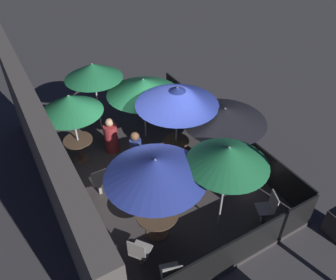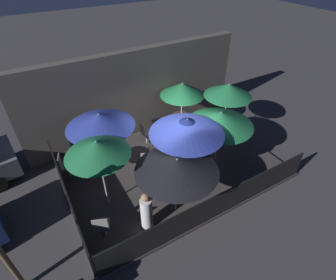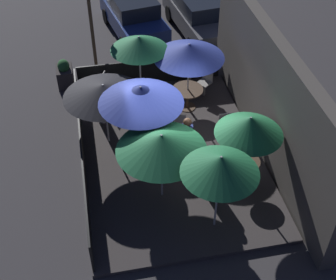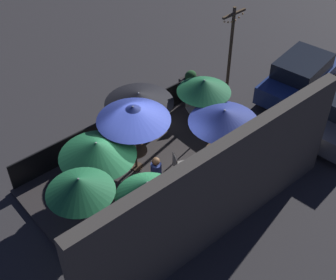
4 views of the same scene
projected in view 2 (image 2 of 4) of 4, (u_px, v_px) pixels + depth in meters
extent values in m
plane|color=#383538|center=(172.00, 168.00, 9.60)|extent=(60.00, 60.00, 0.00)
cube|color=#383333|center=(172.00, 167.00, 9.56)|extent=(7.33, 5.11, 0.12)
cube|color=#4C4742|center=(136.00, 94.00, 10.43)|extent=(8.93, 0.36, 3.56)
cube|color=black|center=(216.00, 206.00, 7.52)|extent=(7.13, 0.05, 0.95)
cube|color=black|center=(67.00, 196.00, 7.79)|extent=(0.05, 4.91, 0.95)
cylinder|color=#B2B2B7|center=(186.00, 152.00, 8.23)|extent=(0.05, 0.05, 2.48)
cone|color=#283893|center=(187.00, 126.00, 7.63)|extent=(2.26, 2.26, 0.50)
cylinder|color=#B2B2B7|center=(182.00, 109.00, 10.59)|extent=(0.05, 0.05, 2.24)
cone|color=#1E6B3D|center=(182.00, 89.00, 10.07)|extent=(1.74, 1.74, 0.51)
cylinder|color=#B2B2B7|center=(104.00, 144.00, 8.66)|extent=(0.05, 0.05, 2.35)
cone|color=#283893|center=(100.00, 120.00, 8.09)|extent=(2.16, 2.16, 0.46)
cylinder|color=#B2B2B7|center=(176.00, 186.00, 7.37)|extent=(0.05, 0.05, 2.05)
cone|color=black|center=(177.00, 165.00, 6.87)|extent=(2.28, 2.28, 0.39)
cylinder|color=#B2B2B7|center=(103.00, 175.00, 7.44)|extent=(0.05, 0.05, 2.45)
cone|color=#1E6B3D|center=(97.00, 148.00, 6.83)|extent=(1.77, 1.77, 0.44)
cylinder|color=#B2B2B7|center=(218.00, 138.00, 9.13)|extent=(0.05, 0.05, 2.10)
cone|color=#1E6B3D|center=(220.00, 118.00, 8.64)|extent=(2.25, 2.25, 0.48)
cylinder|color=#B2B2B7|center=(225.00, 111.00, 10.30)|extent=(0.05, 0.05, 2.35)
cone|color=#1E6B3D|center=(228.00, 90.00, 9.73)|extent=(1.81, 1.81, 0.48)
cylinder|color=#4C3828|center=(184.00, 179.00, 8.98)|extent=(0.41, 0.41, 0.02)
cylinder|color=#4C3828|center=(185.00, 172.00, 8.78)|extent=(0.08, 0.08, 0.70)
cylinder|color=#4C3828|center=(185.00, 164.00, 8.55)|extent=(0.75, 0.75, 0.04)
cylinder|color=#4C3828|center=(181.00, 131.00, 11.27)|extent=(0.47, 0.47, 0.02)
cylinder|color=#4C3828|center=(181.00, 124.00, 11.05)|extent=(0.08, 0.08, 0.72)
cylinder|color=#4C3828|center=(181.00, 117.00, 10.82)|extent=(0.85, 0.85, 0.04)
cylinder|color=#4C3828|center=(109.00, 170.00, 9.37)|extent=(0.55, 0.55, 0.02)
cylinder|color=#4C3828|center=(108.00, 163.00, 9.17)|extent=(0.08, 0.08, 0.68)
cylinder|color=#4C3828|center=(106.00, 155.00, 8.95)|extent=(0.99, 0.99, 0.04)
cube|color=gray|center=(147.00, 138.00, 10.49)|extent=(0.08, 0.08, 0.48)
cube|color=gray|center=(147.00, 133.00, 10.33)|extent=(0.40, 0.40, 0.04)
cube|color=gray|center=(142.00, 129.00, 10.11)|extent=(0.03, 0.40, 0.44)
cube|color=gray|center=(103.00, 230.00, 7.18)|extent=(0.10, 0.10, 0.44)
cube|color=gray|center=(102.00, 225.00, 7.03)|extent=(0.52, 0.52, 0.04)
cube|color=gray|center=(100.00, 225.00, 6.75)|extent=(0.38, 0.18, 0.44)
cube|color=gray|center=(87.00, 159.00, 9.49)|extent=(0.11, 0.11, 0.48)
cube|color=gray|center=(86.00, 153.00, 9.33)|extent=(0.56, 0.56, 0.04)
cube|color=gray|center=(80.00, 147.00, 9.24)|extent=(0.33, 0.27, 0.44)
cube|color=gray|center=(69.00, 171.00, 8.99)|extent=(0.10, 0.10, 0.45)
cube|color=gray|center=(67.00, 166.00, 8.84)|extent=(0.50, 0.50, 0.04)
cube|color=gray|center=(60.00, 161.00, 8.67)|extent=(0.15, 0.39, 0.44)
cube|color=gray|center=(147.00, 162.00, 9.39)|extent=(0.10, 0.10, 0.43)
cube|color=gray|center=(146.00, 157.00, 9.25)|extent=(0.52, 0.52, 0.04)
cube|color=gray|center=(151.00, 151.00, 9.12)|extent=(0.18, 0.38, 0.44)
cylinder|color=navy|center=(170.00, 146.00, 9.55)|extent=(0.37, 0.37, 1.12)
sphere|color=brown|center=(170.00, 131.00, 9.14)|extent=(0.24, 0.24, 0.24)
cylinder|color=silver|center=(147.00, 214.00, 7.21)|extent=(0.42, 0.42, 1.11)
sphere|color=#9E704C|center=(145.00, 198.00, 6.80)|extent=(0.23, 0.23, 0.23)
cylinder|color=maroon|center=(193.00, 134.00, 10.28)|extent=(0.55, 0.55, 0.93)
sphere|color=tan|center=(194.00, 122.00, 9.92)|extent=(0.25, 0.25, 0.25)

